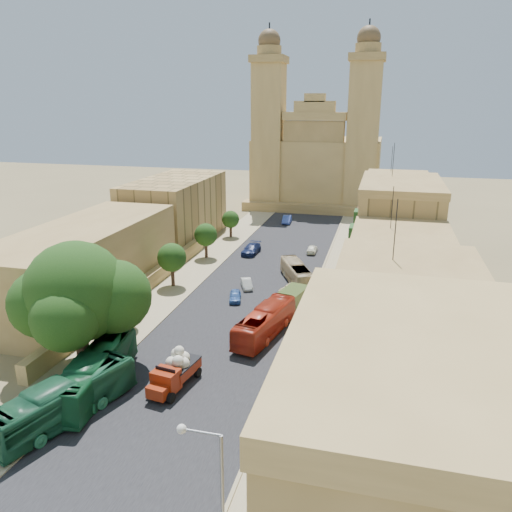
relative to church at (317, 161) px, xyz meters
The scene contains 34 objects.
ground 79.19m from the church, 90.00° to the right, with size 260.00×260.00×0.00m, color olive.
road_surface 49.54m from the church, 90.00° to the right, with size 14.00×140.00×0.01m, color black.
sidewalk_east 50.44m from the church, 78.94° to the right, with size 5.00×140.00×0.01m, color tan.
sidewalk_west 50.44m from the church, 101.06° to the right, with size 5.00×140.00×0.01m, color tan.
kerb_east 50.02m from the church, 81.81° to the right, with size 0.25×140.00×0.12m, color tan.
kerb_west 50.02m from the church, 98.19° to the right, with size 0.25×140.00×0.12m, color tan.
townhouse_a 83.22m from the church, 78.94° to the right, with size 9.00×14.00×16.40m.
townhouse_b 69.58m from the church, 76.73° to the right, with size 9.00×14.00×14.90m.
townhouse_c 56.00m from the church, 73.43° to the right, with size 9.00×14.00×17.40m.
townhouse_d 42.84m from the church, 68.07° to the right, with size 9.00×14.00×15.90m.
west_wall 60.55m from the church, 102.04° to the right, with size 1.00×40.00×1.80m, color #AB894D.
west_building_low 63.45m from the church, 106.54° to the right, with size 10.00×28.00×8.40m, color olive.
west_building_mid 39.27m from the church, 117.48° to the right, with size 10.00×22.00×10.00m, color tan.
church is the anchor object (origin of this frame).
ficus_tree 75.26m from the church, 97.18° to the right, with size 11.02×10.14×11.02m.
street_tree_a 67.64m from the church, 98.54° to the right, with size 3.27×3.27×5.02m.
street_tree_b 55.83m from the church, 100.38° to the right, with size 3.51×3.51×5.40m.
street_tree_c 44.20m from the church, 103.21° to the right, with size 3.29×3.29×5.06m.
street_tree_d 32.86m from the church, 108.09° to the right, with size 2.89×2.89×4.44m.
streetlamp 91.04m from the church, 85.13° to the right, with size 2.11×0.44×8.22m.
red_truck 76.12m from the church, 90.55° to the right, with size 2.89×5.65×3.16m.
olive_pickup 59.01m from the church, 84.72° to the right, with size 3.44×5.54×2.13m.
bus_green_south 82.13m from the church, 94.56° to the right, with size 2.62×11.18×3.11m, color #21623F.
bus_green_north 78.29m from the church, 94.79° to the right, with size 2.65×11.31×3.15m, color #175E31.
bus_red_east 65.72m from the church, 86.39° to the right, with size 2.37×10.14×2.83m, color #B12D19.
bus_cream_east 50.42m from the church, 84.90° to the right, with size 2.08×8.89×2.48m, color beige.
car_blue_a 58.01m from the church, 91.24° to the right, with size 1.30×3.24×1.10m, color #3966B1.
car_white_a 53.82m from the church, 91.15° to the right, with size 1.14×3.27×1.08m, color silver.
car_cream 54.25m from the church, 85.16° to the right, with size 1.82×3.95×1.10m, color beige.
car_dkblue 40.37m from the church, 96.09° to the right, with size 2.00×4.92×1.43m, color #15214D.
car_white_b 37.79m from the church, 82.95° to the right, with size 1.38×3.43×1.17m, color white.
car_blue_b 20.70m from the church, 98.63° to the right, with size 1.46×4.20×1.38m, color #4560C4.
pedestrian_a 74.84m from the church, 83.21° to the right, with size 0.55×0.36×1.50m, color #2C2B2E.
pedestrian_c 60.40m from the church, 80.03° to the right, with size 0.95×0.40×1.63m, color #2B2B2F.
Camera 1 is at (14.15, -29.12, 21.64)m, focal length 35.00 mm.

